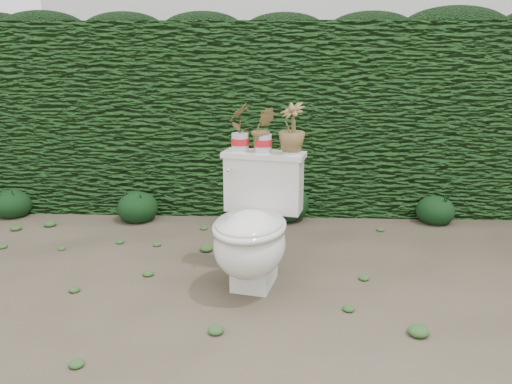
{
  "coord_description": "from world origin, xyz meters",
  "views": [
    {
      "loc": [
        -0.11,
        -2.95,
        1.37
      ],
      "look_at": [
        -0.23,
        -0.06,
        0.55
      ],
      "focal_mm": 35.0,
      "sensor_mm": 36.0,
      "label": 1
    }
  ],
  "objects_px": {
    "potted_plant_left": "(240,128)",
    "potted_plant_right": "(292,129)",
    "potted_plant_center": "(263,131)",
    "toilet": "(253,230)"
  },
  "relations": [
    {
      "from": "potted_plant_center",
      "to": "potted_plant_right",
      "type": "relative_size",
      "value": 0.88
    },
    {
      "from": "potted_plant_center",
      "to": "potted_plant_right",
      "type": "height_order",
      "value": "potted_plant_right"
    },
    {
      "from": "toilet",
      "to": "potted_plant_left",
      "type": "xyz_separation_m",
      "value": [
        -0.09,
        0.27,
        0.56
      ]
    },
    {
      "from": "potted_plant_right",
      "to": "potted_plant_left",
      "type": "bearing_deg",
      "value": -147.56
    },
    {
      "from": "toilet",
      "to": "potted_plant_right",
      "type": "relative_size",
      "value": 2.68
    },
    {
      "from": "potted_plant_left",
      "to": "potted_plant_right",
      "type": "xyz_separation_m",
      "value": [
        0.31,
        -0.07,
        0.0
      ]
    },
    {
      "from": "toilet",
      "to": "potted_plant_center",
      "type": "distance_m",
      "value": 0.6
    },
    {
      "from": "potted_plant_center",
      "to": "potted_plant_left",
      "type": "bearing_deg",
      "value": 159.9
    },
    {
      "from": "toilet",
      "to": "potted_plant_center",
      "type": "height_order",
      "value": "potted_plant_center"
    },
    {
      "from": "potted_plant_left",
      "to": "potted_plant_right",
      "type": "height_order",
      "value": "potted_plant_right"
    }
  ]
}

